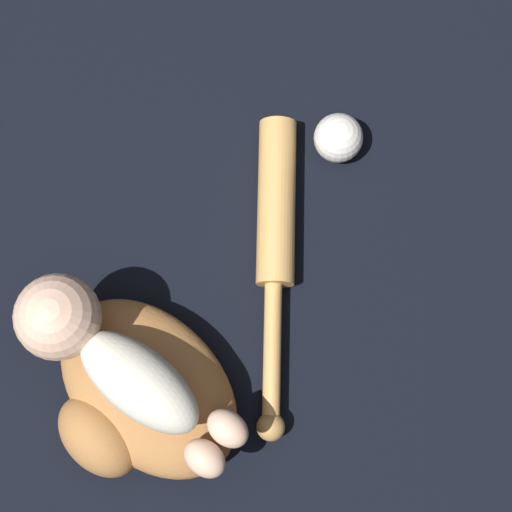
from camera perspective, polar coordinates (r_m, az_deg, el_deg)
The scene contains 5 objects.
ground_plane at distance 1.31m, azimuth -6.56°, elevation -11.09°, with size 6.00×6.00×0.00m, color black.
baseball_glove at distance 1.26m, azimuth -7.73°, elevation -9.20°, with size 0.35×0.30×0.10m.
baby_figure at distance 1.17m, azimuth -9.88°, elevation -6.62°, with size 0.36×0.16×0.12m.
baseball_bat at distance 1.31m, azimuth 1.23°, elevation 1.39°, with size 0.26×0.46×0.06m.
baseball at distance 1.35m, azimuth 5.51°, elevation 7.84°, with size 0.08×0.08×0.08m.
Camera 1 is at (-0.15, -0.04, 1.30)m, focal length 60.00 mm.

